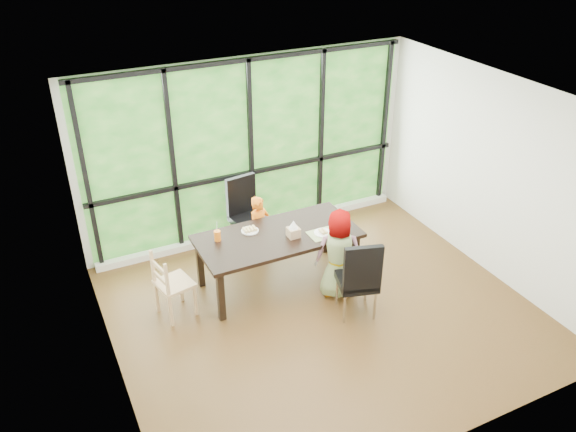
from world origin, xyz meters
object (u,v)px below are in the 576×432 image
object	(u,v)px
plate_far	(250,231)
white_mug	(339,215)
child_toddler	(260,230)
plate_near	(323,233)
orange_cup	(217,236)
tissue_box	(293,232)
dining_table	(278,259)
child_older	(340,253)
chair_end_beech	(174,283)
chair_window_leather	(248,215)
green_cup	(347,225)
chair_interior_leather	(357,276)

from	to	relation	value
plate_far	white_mug	distance (m)	1.24
child_toddler	plate_near	world-z (taller)	child_toddler
orange_cup	tissue_box	world-z (taller)	orange_cup
plate_near	orange_cup	xyz separation A→B (m)	(-1.28, 0.44, 0.06)
dining_table	child_older	world-z (taller)	child_older
chair_end_beech	white_mug	xyz separation A→B (m)	(2.34, 0.07, 0.34)
plate_near	plate_far	bearing A→B (deg)	150.68
chair_end_beech	child_toddler	xyz separation A→B (m)	(1.41, 0.62, 0.05)
chair_window_leather	child_older	size ratio (longest dim) A/B	0.89
plate_near	dining_table	bearing A→B (deg)	156.79
plate_far	green_cup	xyz separation A→B (m)	(1.17, -0.49, 0.05)
orange_cup	tissue_box	size ratio (longest dim) A/B	0.92
child_toddler	plate_far	size ratio (longest dim) A/B	4.44
green_cup	child_toddler	bearing A→B (deg)	136.11
chair_end_beech	plate_near	xyz separation A→B (m)	(1.95, -0.20, 0.31)
chair_interior_leather	chair_end_beech	xyz separation A→B (m)	(-2.01, 0.96, -0.09)
chair_end_beech	orange_cup	bearing A→B (deg)	-82.17
plate_near	orange_cup	distance (m)	1.35
chair_window_leather	green_cup	xyz separation A→B (m)	(0.89, -1.24, 0.27)
chair_window_leather	child_older	xyz separation A→B (m)	(0.62, -1.53, 0.07)
chair_interior_leather	white_mug	bearing A→B (deg)	-91.52
child_toddler	tissue_box	distance (m)	0.80
plate_far	tissue_box	distance (m)	0.58
child_older	white_mug	bearing A→B (deg)	-94.25
dining_table	child_toddler	xyz separation A→B (m)	(-0.00, 0.59, 0.13)
chair_interior_leather	child_older	size ratio (longest dim) A/B	0.89
child_toddler	plate_near	distance (m)	1.02
plate_near	tissue_box	size ratio (longest dim) A/B	1.61
orange_cup	chair_end_beech	bearing A→B (deg)	-160.14
dining_table	tissue_box	world-z (taller)	tissue_box
plate_near	orange_cup	world-z (taller)	orange_cup
dining_table	orange_cup	bearing A→B (deg)	164.39
green_cup	dining_table	bearing A→B (deg)	163.67
orange_cup	green_cup	bearing A→B (deg)	-16.00
green_cup	orange_cup	bearing A→B (deg)	164.00
dining_table	chair_end_beech	xyz separation A→B (m)	(-1.41, -0.03, 0.08)
orange_cup	child_older	bearing A→B (deg)	-29.18
dining_table	green_cup	size ratio (longest dim) A/B	18.27
chair_interior_leather	child_toddler	distance (m)	1.69
plate_far	plate_near	world-z (taller)	same
chair_end_beech	plate_far	bearing A→B (deg)	-88.60
tissue_box	white_mug	bearing A→B (deg)	12.49
child_toddler	plate_near	xyz separation A→B (m)	(0.54, -0.82, 0.25)
dining_table	child_older	distance (m)	0.86
chair_end_beech	green_cup	bearing A→B (deg)	-107.64
chair_interior_leather	green_cup	distance (m)	0.83
chair_interior_leather	child_toddler	world-z (taller)	chair_interior_leather
plate_far	chair_window_leather	bearing A→B (deg)	69.25
chair_end_beech	child_older	distance (m)	2.10
chair_end_beech	plate_far	xyz separation A→B (m)	(1.12, 0.27, 0.31)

